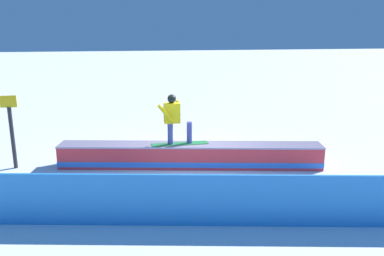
# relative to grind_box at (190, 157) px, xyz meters

# --- Properties ---
(ground_plane) EXTENTS (120.00, 120.00, 0.00)m
(ground_plane) POSITION_rel_grind_box_xyz_m (0.00, 0.00, -0.28)
(ground_plane) COLOR white
(grind_box) EXTENTS (6.83, 1.98, 0.62)m
(grind_box) POSITION_rel_grind_box_xyz_m (0.00, 0.00, 0.00)
(grind_box) COLOR red
(grind_box) RESTS_ON ground_plane
(snowboarder) EXTENTS (1.47, 0.43, 1.31)m
(snowboarder) POSITION_rel_grind_box_xyz_m (0.41, -0.05, 1.04)
(snowboarder) COLOR #2C8340
(snowboarder) RESTS_ON grind_box
(safety_fence) EXTENTS (8.79, 1.81, 1.00)m
(safety_fence) POSITION_rel_grind_box_xyz_m (0.00, 3.22, 0.22)
(safety_fence) COLOR #2C85E0
(safety_fence) RESTS_ON ground_plane
(trail_marker) EXTENTS (0.40, 0.10, 1.91)m
(trail_marker) POSITION_rel_grind_box_xyz_m (4.50, -0.74, 0.74)
(trail_marker) COLOR #262628
(trail_marker) RESTS_ON ground_plane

